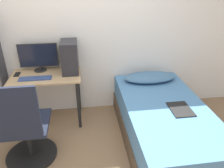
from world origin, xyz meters
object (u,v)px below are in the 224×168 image
object	(u,v)px
office_chair	(25,133)
keyboard	(35,78)
bed	(163,123)
monitor	(38,57)
pc_tower	(70,57)

from	to	relation	value
office_chair	keyboard	size ratio (longest dim) A/B	2.56
office_chair	bed	distance (m)	1.63
bed	monitor	distance (m)	1.88
monitor	pc_tower	size ratio (longest dim) A/B	1.22
office_chair	monitor	xyz separation A→B (m)	(0.07, 0.94, 0.54)
bed	monitor	world-z (taller)	monitor
office_chair	monitor	distance (m)	1.09
bed	keyboard	size ratio (longest dim) A/B	4.56
pc_tower	office_chair	bearing A→B (deg)	-120.54
pc_tower	bed	bearing A→B (deg)	-33.14
office_chair	bed	xyz separation A→B (m)	(1.62, 0.11, -0.13)
bed	monitor	size ratio (longest dim) A/B	3.56
bed	monitor	xyz separation A→B (m)	(-1.54, 0.83, 0.67)
bed	pc_tower	xyz separation A→B (m)	(-1.12, 0.73, 0.68)
monitor	bed	bearing A→B (deg)	-28.29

